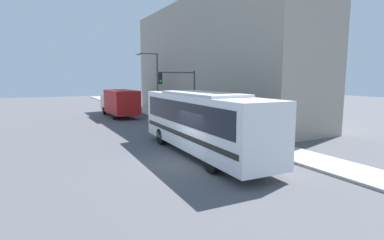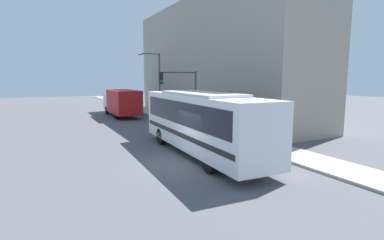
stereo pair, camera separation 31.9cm
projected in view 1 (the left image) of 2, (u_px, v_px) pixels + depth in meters
name	position (u px, v px, depth m)	size (l,w,h in m)	color
ground_plane	(188.00, 164.00, 14.54)	(120.00, 120.00, 0.00)	#515156
sidewalk	(153.00, 113.00, 34.67)	(2.41, 70.00, 0.12)	#A8A399
building_facade	(210.00, 61.00, 30.73)	(6.00, 26.36, 11.77)	#9E9384
city_bus	(202.00, 119.00, 15.98)	(2.89, 10.97, 3.37)	white
delivery_truck	(119.00, 102.00, 32.00)	(2.44, 7.86, 2.86)	#B21919
fire_hydrant	(235.00, 134.00, 19.65)	(0.22, 0.29, 0.74)	#999999
traffic_light_pole	(181.00, 88.00, 23.86)	(3.28, 0.35, 4.58)	#47474C
parking_meter	(183.00, 114.00, 26.21)	(0.14, 0.14, 1.33)	#47474C
street_lamp	(154.00, 79.00, 31.53)	(2.41, 0.28, 6.58)	#47474C
pedestrian_near_corner	(191.00, 112.00, 27.29)	(0.34, 0.34, 1.77)	#23283D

